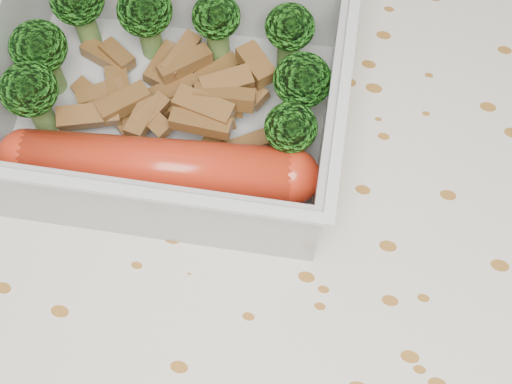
# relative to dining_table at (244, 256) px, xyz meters

# --- Properties ---
(dining_table) EXTENTS (1.40, 0.90, 0.75)m
(dining_table) POSITION_rel_dining_table_xyz_m (0.00, 0.00, 0.00)
(dining_table) COLOR brown
(dining_table) RESTS_ON ground
(tablecloth) EXTENTS (1.46, 0.96, 0.19)m
(tablecloth) POSITION_rel_dining_table_xyz_m (0.00, 0.00, 0.05)
(tablecloth) COLOR silver
(tablecloth) RESTS_ON dining_table
(lunch_container) EXTENTS (0.20, 0.16, 0.07)m
(lunch_container) POSITION_rel_dining_table_xyz_m (-0.05, 0.04, 0.11)
(lunch_container) COLOR silver
(lunch_container) RESTS_ON tablecloth
(broccoli_florets) EXTENTS (0.17, 0.10, 0.05)m
(broccoli_florets) POSITION_rel_dining_table_xyz_m (-0.06, 0.06, 0.13)
(broccoli_florets) COLOR #608C3F
(broccoli_florets) RESTS_ON lunch_container
(meat_pile) EXTENTS (0.12, 0.08, 0.03)m
(meat_pile) POSITION_rel_dining_table_xyz_m (-0.05, 0.05, 0.11)
(meat_pile) COLOR brown
(meat_pile) RESTS_ON lunch_container
(sausage) EXTENTS (0.16, 0.05, 0.03)m
(sausage) POSITION_rel_dining_table_xyz_m (-0.04, -0.00, 0.11)
(sausage) COLOR red
(sausage) RESTS_ON lunch_container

